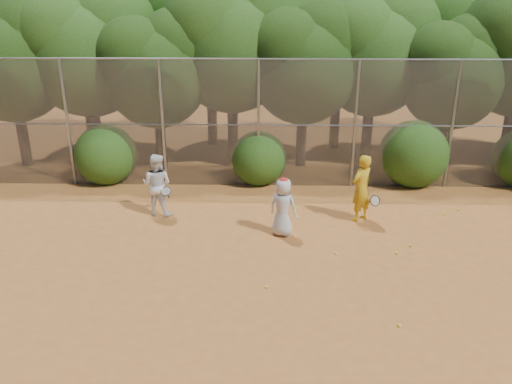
{
  "coord_description": "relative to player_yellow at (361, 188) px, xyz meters",
  "views": [
    {
      "loc": [
        -0.74,
        -9.25,
        5.6
      ],
      "look_at": [
        -1.0,
        2.5,
        1.1
      ],
      "focal_mm": 35.0,
      "sensor_mm": 36.0,
      "label": 1
    }
  ],
  "objects": [
    {
      "name": "player_yellow",
      "position": [
        0.0,
        0.0,
        0.0
      ],
      "size": [
        0.92,
        0.77,
        1.85
      ],
      "rotation": [
        0.0,
        0.0,
        3.83
      ],
      "color": "gold",
      "rests_on": "ground"
    },
    {
      "name": "tree_2",
      "position": [
        -6.25,
        4.54,
        2.66
      ],
      "size": [
        3.99,
        3.47,
        5.47
      ],
      "color": "black",
      "rests_on": "ground"
    },
    {
      "name": "tree_6",
      "position": [
        3.75,
        4.74,
        2.55
      ],
      "size": [
        3.86,
        3.36,
        5.29
      ],
      "color": "black",
      "rests_on": "ground"
    },
    {
      "name": "bush_0",
      "position": [
        -7.8,
        3.0,
        0.08
      ],
      "size": [
        2.0,
        2.0,
        2.0
      ],
      "primitive_type": "sphere",
      "color": "#204511",
      "rests_on": "ground"
    },
    {
      "name": "ball_2",
      "position": [
        -0.08,
        -4.81,
        -0.89
      ],
      "size": [
        0.07,
        0.07,
        0.07
      ],
      "primitive_type": "sphere",
      "color": "#CDEF2B",
      "rests_on": "ground"
    },
    {
      "name": "ground",
      "position": [
        -1.8,
        -3.3,
        -0.92
      ],
      "size": [
        80.0,
        80.0,
        0.0
      ],
      "primitive_type": "plane",
      "color": "#A05B24",
      "rests_on": "ground"
    },
    {
      "name": "player_white",
      "position": [
        -5.56,
        0.3,
        -0.05
      ],
      "size": [
        0.97,
        0.85,
        1.75
      ],
      "rotation": [
        0.0,
        0.0,
        2.92
      ],
      "color": "white",
      "rests_on": "ground"
    },
    {
      "name": "tree_0",
      "position": [
        -11.25,
        4.74,
        3.01
      ],
      "size": [
        4.38,
        3.81,
        6.0
      ],
      "color": "black",
      "rests_on": "ground"
    },
    {
      "name": "ball_3",
      "position": [
        0.98,
        -1.59,
        -0.89
      ],
      "size": [
        0.07,
        0.07,
        0.07
      ],
      "primitive_type": "sphere",
      "color": "#CDEF2B",
      "rests_on": "ground"
    },
    {
      "name": "tree_3",
      "position": [
        -3.74,
        5.55,
        3.47
      ],
      "size": [
        4.89,
        4.26,
        6.7
      ],
      "color": "black",
      "rests_on": "ground"
    },
    {
      "name": "ball_4",
      "position": [
        -2.52,
        -3.55,
        -0.89
      ],
      "size": [
        0.07,
        0.07,
        0.07
      ],
      "primitive_type": "sphere",
      "color": "#CDEF2B",
      "rests_on": "ground"
    },
    {
      "name": "fence_back",
      "position": [
        -1.92,
        2.7,
        1.13
      ],
      "size": [
        20.05,
        0.09,
        4.03
      ],
      "color": "gray",
      "rests_on": "ground"
    },
    {
      "name": "tree_1",
      "position": [
        -8.74,
        5.24,
        3.24
      ],
      "size": [
        4.64,
        4.03,
        6.35
      ],
      "color": "black",
      "rests_on": "ground"
    },
    {
      "name": "tree_4",
      "position": [
        -1.25,
        4.94,
        2.84
      ],
      "size": [
        4.19,
        3.64,
        5.73
      ],
      "color": "black",
      "rests_on": "ground"
    },
    {
      "name": "tree_5",
      "position": [
        1.25,
        5.74,
        3.13
      ],
      "size": [
        4.51,
        3.92,
        6.17
      ],
      "color": "black",
      "rests_on": "ground"
    },
    {
      "name": "tree_11",
      "position": [
        0.26,
        7.34,
        3.24
      ],
      "size": [
        4.64,
        4.03,
        6.35
      ],
      "color": "black",
      "rests_on": "ground"
    },
    {
      "name": "ball_6",
      "position": [
        -0.89,
        -2.02,
        -0.89
      ],
      "size": [
        0.07,
        0.07,
        0.07
      ],
      "primitive_type": "sphere",
      "color": "#CDEF2B",
      "rests_on": "ground"
    },
    {
      "name": "ball_1",
      "position": [
        2.45,
        0.37,
        -0.89
      ],
      "size": [
        0.07,
        0.07,
        0.07
      ],
      "primitive_type": "sphere",
      "color": "#CDEF2B",
      "rests_on": "ground"
    },
    {
      "name": "ball_5",
      "position": [
        2.95,
        0.7,
        -0.89
      ],
      "size": [
        0.07,
        0.07,
        0.07
      ],
      "primitive_type": "sphere",
      "color": "#CDEF2B",
      "rests_on": "ground"
    },
    {
      "name": "tree_12",
      "position": [
        4.76,
        7.95,
        3.59
      ],
      "size": [
        5.02,
        4.37,
        6.88
      ],
      "color": "black",
      "rests_on": "ground"
    },
    {
      "name": "ball_0",
      "position": [
        0.55,
        -1.97,
        -0.89
      ],
      "size": [
        0.07,
        0.07,
        0.07
      ],
      "primitive_type": "sphere",
      "color": "#CDEF2B",
      "rests_on": "ground"
    },
    {
      "name": "bush_1",
      "position": [
        -2.8,
        3.0,
        -0.02
      ],
      "size": [
        1.8,
        1.8,
        1.8
      ],
      "primitive_type": "sphere",
      "color": "#204511",
      "rests_on": "ground"
    },
    {
      "name": "tree_10",
      "position": [
        -4.74,
        7.75,
        3.71
      ],
      "size": [
        5.15,
        4.48,
        7.06
      ],
      "color": "black",
      "rests_on": "ground"
    },
    {
      "name": "tree_9",
      "position": [
        -9.74,
        7.55,
        3.42
      ],
      "size": [
        4.83,
        4.2,
        6.62
      ],
      "color": "black",
      "rests_on": "ground"
    },
    {
      "name": "player_teen",
      "position": [
        -2.12,
        -0.96,
        -0.15
      ],
      "size": [
        0.88,
        0.77,
        1.54
      ],
      "rotation": [
        0.0,
        0.0,
        2.67
      ],
      "color": "silver",
      "rests_on": "ground"
    },
    {
      "name": "bush_2",
      "position": [
        2.2,
        3.0,
        0.18
      ],
      "size": [
        2.2,
        2.2,
        2.2
      ],
      "primitive_type": "sphere",
      "color": "#204511",
      "rests_on": "ground"
    }
  ]
}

